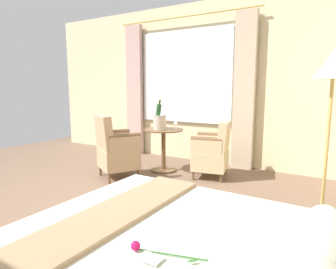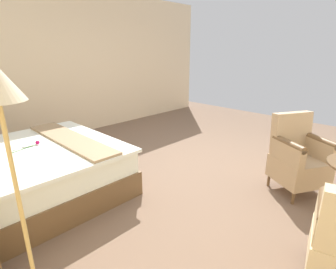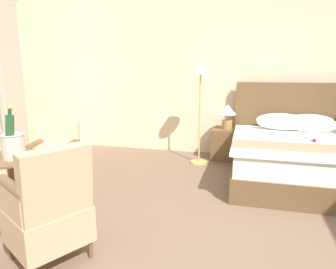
# 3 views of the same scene
# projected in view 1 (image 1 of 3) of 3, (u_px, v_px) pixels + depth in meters

# --- Properties ---
(ground_plane) EXTENTS (8.05, 8.05, 0.00)m
(ground_plane) POSITION_uv_depth(u_px,v_px,m) (60.00, 211.00, 3.43)
(ground_plane) COLOR brown
(wall_window_side) EXTENTS (0.27, 6.67, 2.91)m
(wall_window_side) POSITION_uv_depth(u_px,v_px,m) (187.00, 84.00, 5.73)
(wall_window_side) COLOR beige
(wall_window_side) RESTS_ON ground
(floor_lamp_brass) EXTENTS (0.30, 0.30, 1.69)m
(floor_lamp_brass) POSITION_uv_depth(u_px,v_px,m) (332.00, 90.00, 2.32)
(floor_lamp_brass) COLOR tan
(floor_lamp_brass) RESTS_ON ground
(side_table_round) EXTENTS (0.65, 0.65, 0.71)m
(side_table_round) POSITION_uv_depth(u_px,v_px,m) (164.00, 146.00, 5.00)
(side_table_round) COLOR brown
(side_table_round) RESTS_ON ground
(champagne_bucket) EXTENTS (0.22, 0.22, 0.50)m
(champagne_bucket) POSITION_uv_depth(u_px,v_px,m) (160.00, 120.00, 4.87)
(champagne_bucket) COLOR beige
(champagne_bucket) RESTS_ON side_table_round
(wine_glass_near_bucket) EXTENTS (0.08, 0.08, 0.15)m
(wine_glass_near_bucket) POSITION_uv_depth(u_px,v_px,m) (176.00, 122.00, 4.91)
(wine_glass_near_bucket) COLOR white
(wine_glass_near_bucket) RESTS_ON side_table_round
(wine_glass_near_edge) EXTENTS (0.07, 0.07, 0.16)m
(wine_glass_near_edge) POSITION_uv_depth(u_px,v_px,m) (161.00, 121.00, 5.12)
(wine_glass_near_edge) COLOR white
(wine_glass_near_edge) RESTS_ON side_table_round
(armchair_by_window) EXTENTS (0.65, 0.64, 0.90)m
(armchair_by_window) POSITION_uv_depth(u_px,v_px,m) (213.00, 152.00, 4.64)
(armchair_by_window) COLOR brown
(armchair_by_window) RESTS_ON ground
(armchair_facing_bed) EXTENTS (0.76, 0.75, 0.99)m
(armchair_facing_bed) POSITION_uv_depth(u_px,v_px,m) (116.00, 149.00, 4.61)
(armchair_facing_bed) COLOR brown
(armchair_facing_bed) RESTS_ON ground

